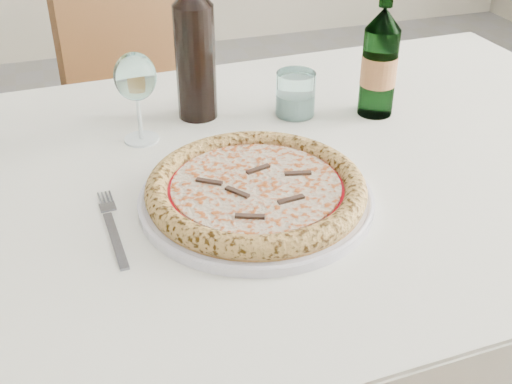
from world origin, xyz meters
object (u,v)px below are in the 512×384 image
at_px(tumbler, 295,97).
at_px(beer_bottle, 380,62).
at_px(wine_glass, 135,79).
at_px(plate, 256,198).
at_px(dining_table, 237,213).
at_px(pizza, 256,188).
at_px(wine_bottle, 195,51).
at_px(chair_far, 161,96).

distance_m(tumbler, beer_bottle, 0.16).
bearing_deg(wine_glass, plate, -63.55).
distance_m(dining_table, plate, 0.13).
bearing_deg(dining_table, beer_bottle, 22.20).
distance_m(plate, tumbler, 0.32).
relative_size(plate, beer_bottle, 1.37).
bearing_deg(dining_table, plate, -90.00).
xyz_separation_m(pizza, beer_bottle, (0.31, 0.23, 0.07)).
bearing_deg(wine_glass, wine_bottle, 29.31).
bearing_deg(chair_far, plate, -91.42).
bearing_deg(tumbler, chair_far, 102.00).
bearing_deg(chair_far, dining_table, -91.58).
relative_size(tumbler, beer_bottle, 0.33).
xyz_separation_m(dining_table, pizza, (-0.00, -0.10, 0.11)).
height_order(pizza, beer_bottle, beer_bottle).
distance_m(chair_far, beer_bottle, 0.83).
bearing_deg(dining_table, chair_far, 88.42).
bearing_deg(plate, wine_glass, 116.45).
xyz_separation_m(wine_glass, beer_bottle, (0.44, -0.03, -0.01)).
relative_size(pizza, wine_glass, 2.03).
distance_m(plate, beer_bottle, 0.40).
bearing_deg(beer_bottle, wine_glass, 176.41).
distance_m(dining_table, wine_bottle, 0.30).
xyz_separation_m(chair_far, pizza, (-0.02, -0.94, 0.25)).
relative_size(chair_far, beer_bottle, 3.69).
relative_size(wine_glass, beer_bottle, 0.63).
xyz_separation_m(plate, tumbler, (0.17, 0.27, 0.03)).
height_order(dining_table, pizza, pizza).
relative_size(plate, pizza, 1.07).
distance_m(dining_table, beer_bottle, 0.38).
bearing_deg(tumbler, wine_bottle, 163.66).
bearing_deg(plate, pizza, -120.00).
bearing_deg(wine_bottle, plate, -88.46).
distance_m(dining_table, wine_glass, 0.28).
relative_size(plate, tumbler, 4.21).
bearing_deg(wine_bottle, beer_bottle, -16.34).
bearing_deg(plate, dining_table, 90.00).
height_order(plate, beer_bottle, beer_bottle).
distance_m(chair_far, tumbler, 0.73).
bearing_deg(dining_table, tumbler, 45.55).
xyz_separation_m(chair_far, wine_glass, (-0.15, -0.69, 0.34)).
height_order(chair_far, wine_bottle, wine_bottle).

